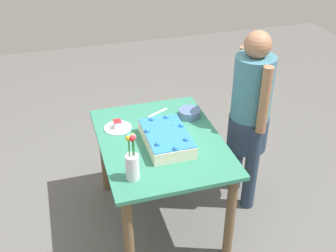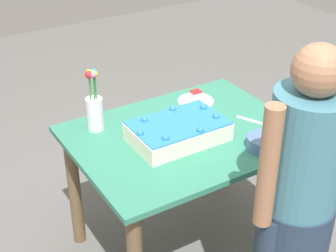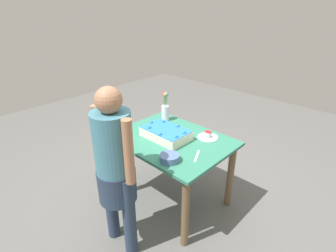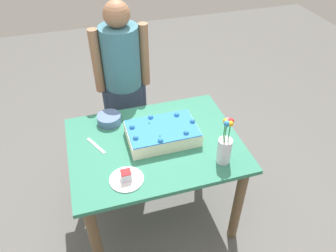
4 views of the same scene
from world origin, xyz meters
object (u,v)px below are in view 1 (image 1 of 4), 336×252
object	(u,v)px
sheet_cake	(166,138)
flower_vase	(132,163)
person_standing	(250,111)
serving_plate_with_slice	(118,126)
cake_knife	(158,113)
fruit_bowl	(190,113)

from	to	relation	value
sheet_cake	flower_vase	bearing A→B (deg)	-45.33
flower_vase	person_standing	xyz separation A→B (m)	(-0.44, 1.02, -0.03)
sheet_cake	serving_plate_with_slice	distance (m)	0.43
cake_knife	flower_vase	xyz separation A→B (m)	(0.75, -0.37, 0.12)
serving_plate_with_slice	person_standing	distance (m)	1.02
serving_plate_with_slice	cake_knife	distance (m)	0.38
sheet_cake	serving_plate_with_slice	bearing A→B (deg)	-136.17
sheet_cake	flower_vase	size ratio (longest dim) A/B	1.41
sheet_cake	cake_knife	xyz separation A→B (m)	(-0.44, 0.06, -0.05)
serving_plate_with_slice	fruit_bowl	world-z (taller)	serving_plate_with_slice
cake_knife	flower_vase	size ratio (longest dim) A/B	0.59
sheet_cake	cake_knife	bearing A→B (deg)	172.50
fruit_bowl	person_standing	xyz separation A→B (m)	(0.19, 0.43, 0.05)
flower_vase	sheet_cake	bearing A→B (deg)	134.67
cake_knife	person_standing	world-z (taller)	person_standing
cake_knife	person_standing	bearing A→B (deg)	-52.32
cake_knife	fruit_bowl	xyz separation A→B (m)	(0.13, 0.23, 0.03)
flower_vase	cake_knife	bearing A→B (deg)	153.77
serving_plate_with_slice	person_standing	world-z (taller)	person_standing
sheet_cake	fruit_bowl	xyz separation A→B (m)	(-0.32, 0.28, -0.02)
sheet_cake	flower_vase	xyz separation A→B (m)	(0.31, -0.31, 0.07)
cake_knife	person_standing	distance (m)	0.73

